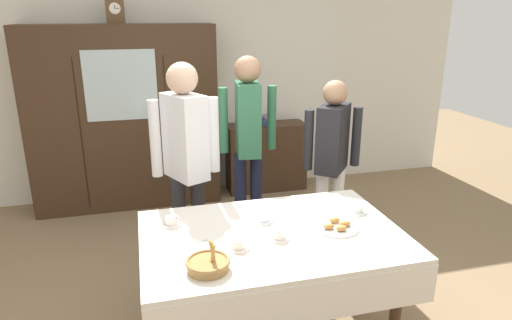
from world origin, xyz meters
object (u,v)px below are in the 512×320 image
Objects in this scene: book_stack at (266,120)px; tea_cup_mid_right at (358,209)px; bread_basket at (208,264)px; pastry_plate at (337,226)px; tea_cup_back_edge at (172,221)px; spoon_mid_left at (205,240)px; tea_cup_far_left at (239,244)px; mantel_clock at (115,11)px; person_behind_table_right at (248,132)px; dining_table at (274,250)px; wall_cabinet at (125,119)px; bookshelf_low at (266,157)px; tea_cup_near_right at (264,218)px; person_beside_shelf at (186,152)px; tea_cup_near_left at (279,235)px; spoon_far_right at (251,229)px; spoon_near_left at (309,209)px; person_by_cabinet at (332,152)px.

book_stack reaches higher than tea_cup_mid_right.
bread_basket reaches higher than pastry_plate.
tea_cup_back_edge reaches higher than spoon_mid_left.
bread_basket is at bearing -139.16° from tea_cup_far_left.
mantel_clock is 0.14× the size of person_behind_table_right.
dining_table is 0.82× the size of wall_cabinet.
dining_table is 0.44m from spoon_mid_left.
bookshelf_low is 2.57m from tea_cup_near_right.
bookshelf_low is at bearing 1.83° from mantel_clock.
tea_cup_back_edge is 0.07× the size of person_beside_shelf.
tea_cup_mid_right reaches higher than dining_table.
tea_cup_near_left reaches higher than pastry_plate.
spoon_near_left is at bearing 22.34° from spoon_far_right.
tea_cup_back_edge is at bearing -124.88° from person_behind_table_right.
tea_cup_near_left is at bearing -70.90° from mantel_clock.
tea_cup_far_left is at bearing -76.43° from mantel_clock.
tea_cup_back_edge is 1.05m from pastry_plate.
pastry_plate reaches higher than dining_table.
bookshelf_low is at bearing 83.70° from pastry_plate.
tea_cup_far_left is at bearing -168.63° from tea_cup_near_left.
mantel_clock is at bearing 100.53° from spoon_mid_left.
tea_cup_near_left is (-0.68, -2.69, -0.06)m from book_stack.
mantel_clock is at bearing -178.17° from bookshelf_low.
mantel_clock is (-0.90, 2.59, 1.41)m from dining_table.
spoon_near_left is (0.33, 0.36, -0.02)m from tea_cup_near_left.
tea_cup_far_left is 1.59m from person_by_cabinet.
tea_cup_near_right is 1.09× the size of spoon_near_left.
mantel_clock is 2.64m from tea_cup_back_edge.
person_behind_table_right is at bearing 98.97° from pastry_plate.
wall_cabinet is 8.19× the size of mantel_clock.
book_stack is 0.14× the size of person_by_cabinet.
tea_cup_far_left is 0.39m from tea_cup_near_right.
pastry_plate is at bearing -48.49° from person_beside_shelf.
pastry_plate is at bearing -63.24° from wall_cabinet.
book_stack is at bearing 66.58° from spoon_mid_left.
tea_cup_mid_right is 0.08× the size of person_by_cabinet.
spoon_near_left and spoon_mid_left have the same top height.
person_by_cabinet is at bearing -85.22° from book_stack.
mantel_clock reaches higher than tea_cup_near_left.
tea_cup_near_left is (-0.63, -0.23, -0.00)m from tea_cup_mid_right.
person_behind_table_right is 0.78m from person_beside_shelf.
tea_cup_mid_right is 1.00× the size of tea_cup_near_left.
bookshelf_low is (1.60, 0.05, -0.58)m from wall_cabinet.
person_by_cabinet reaches higher than tea_cup_far_left.
bookshelf_low is at bearing 94.78° from person_by_cabinet.
person_by_cabinet is at bearing -85.22° from bookshelf_low.
mantel_clock is 2.90m from spoon_mid_left.
spoon_near_left is at bearing 16.27° from tea_cup_near_right.
tea_cup_near_left is (0.61, -0.36, -0.00)m from tea_cup_back_edge.
tea_cup_near_right is 0.08× the size of person_behind_table_right.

